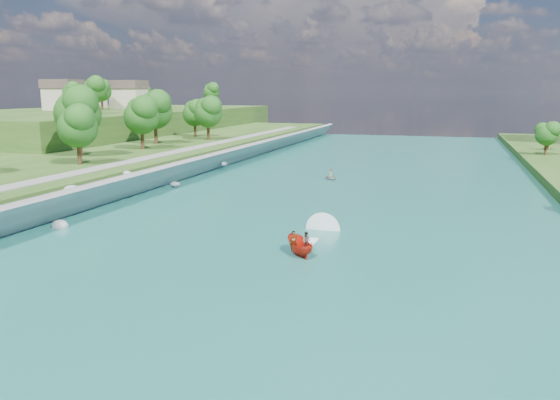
% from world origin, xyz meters
% --- Properties ---
extents(ground, '(260.00, 260.00, 0.00)m').
position_xyz_m(ground, '(0.00, 0.00, 0.00)').
color(ground, '#2D5119').
rests_on(ground, ground).
extents(river_water, '(55.00, 240.00, 0.10)m').
position_xyz_m(river_water, '(0.00, 20.00, 0.05)').
color(river_water, '#195F5D').
rests_on(river_water, ground).
extents(ridge_west, '(60.00, 120.00, 9.00)m').
position_xyz_m(ridge_west, '(-82.50, 95.00, 4.50)').
color(ridge_west, '#2D5119').
rests_on(ridge_west, ground).
extents(riprap_bank, '(4.79, 236.00, 4.29)m').
position_xyz_m(riprap_bank, '(-25.85, 19.18, 1.79)').
color(riprap_bank, slate).
rests_on(riprap_bank, ground).
extents(riverside_path, '(3.00, 200.00, 0.10)m').
position_xyz_m(riverside_path, '(-32.50, 20.00, 3.55)').
color(riverside_path, gray).
rests_on(riverside_path, berm_west).
extents(ridge_houses, '(29.50, 29.50, 8.40)m').
position_xyz_m(ridge_houses, '(-88.67, 100.00, 13.31)').
color(ridge_houses, beige).
rests_on(ridge_houses, ridge_west).
extents(trees_ridge, '(23.75, 66.20, 10.10)m').
position_xyz_m(trees_ridge, '(-74.69, 96.74, 13.67)').
color(trees_ridge, '#175316').
rests_on(trees_ridge, ridge_west).
extents(motorboat, '(3.70, 18.98, 2.16)m').
position_xyz_m(motorboat, '(2.12, 4.15, 0.80)').
color(motorboat, red).
rests_on(motorboat, river_water).
extents(raft, '(3.54, 3.94, 1.67)m').
position_xyz_m(raft, '(-4.19, 44.24, 0.49)').
color(raft, '#999CA1').
rests_on(raft, river_water).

